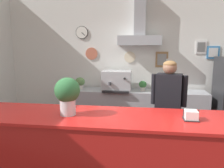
{
  "coord_description": "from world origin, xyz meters",
  "views": [
    {
      "loc": [
        0.28,
        -2.37,
        1.78
      ],
      "look_at": [
        -0.16,
        0.8,
        1.24
      ],
      "focal_mm": 34.44,
      "sensor_mm": 36.0,
      "label": 1
    }
  ],
  "objects_px": {
    "shop_worker": "(168,108)",
    "napkin_holder": "(191,116)",
    "espresso_machine": "(117,81)",
    "potted_thyme": "(143,85)",
    "potted_basil": "(80,82)",
    "basil_vase": "(67,94)",
    "potted_oregano": "(161,85)"
  },
  "relations": [
    {
      "from": "potted_thyme",
      "to": "napkin_holder",
      "type": "bearing_deg",
      "value": -79.21
    },
    {
      "from": "shop_worker",
      "to": "napkin_holder",
      "type": "height_order",
      "value": "shop_worker"
    },
    {
      "from": "potted_thyme",
      "to": "napkin_holder",
      "type": "distance_m",
      "value": 2.44
    },
    {
      "from": "espresso_machine",
      "to": "potted_oregano",
      "type": "relative_size",
      "value": 2.44
    },
    {
      "from": "shop_worker",
      "to": "napkin_holder",
      "type": "relative_size",
      "value": 10.8
    },
    {
      "from": "shop_worker",
      "to": "napkin_holder",
      "type": "xyz_separation_m",
      "value": [
        0.07,
        -1.16,
        0.26
      ]
    },
    {
      "from": "potted_thyme",
      "to": "napkin_holder",
      "type": "relative_size",
      "value": 1.42
    },
    {
      "from": "potted_thyme",
      "to": "potted_basil",
      "type": "relative_size",
      "value": 0.82
    },
    {
      "from": "potted_oregano",
      "to": "shop_worker",
      "type": "bearing_deg",
      "value": -90.29
    },
    {
      "from": "shop_worker",
      "to": "basil_vase",
      "type": "relative_size",
      "value": 4.05
    },
    {
      "from": "shop_worker",
      "to": "espresso_machine",
      "type": "xyz_separation_m",
      "value": [
        -0.93,
        1.23,
        0.22
      ]
    },
    {
      "from": "potted_basil",
      "to": "napkin_holder",
      "type": "height_order",
      "value": "napkin_holder"
    },
    {
      "from": "napkin_holder",
      "to": "basil_vase",
      "type": "relative_size",
      "value": 0.37
    },
    {
      "from": "potted_oregano",
      "to": "basil_vase",
      "type": "relative_size",
      "value": 0.62
    },
    {
      "from": "espresso_machine",
      "to": "potted_oregano",
      "type": "distance_m",
      "value": 0.94
    },
    {
      "from": "espresso_machine",
      "to": "potted_thyme",
      "type": "distance_m",
      "value": 0.55
    },
    {
      "from": "potted_basil",
      "to": "basil_vase",
      "type": "relative_size",
      "value": 0.65
    },
    {
      "from": "shop_worker",
      "to": "potted_oregano",
      "type": "xyz_separation_m",
      "value": [
        0.01,
        1.27,
        0.15
      ]
    },
    {
      "from": "espresso_machine",
      "to": "potted_thyme",
      "type": "relative_size",
      "value": 2.83
    },
    {
      "from": "espresso_machine",
      "to": "potted_oregano",
      "type": "xyz_separation_m",
      "value": [
        0.93,
        0.04,
        -0.07
      ]
    },
    {
      "from": "potted_basil",
      "to": "espresso_machine",
      "type": "bearing_deg",
      "value": -2.33
    },
    {
      "from": "napkin_holder",
      "to": "potted_thyme",
      "type": "bearing_deg",
      "value": 100.79
    },
    {
      "from": "potted_basil",
      "to": "napkin_holder",
      "type": "relative_size",
      "value": 1.74
    },
    {
      "from": "napkin_holder",
      "to": "basil_vase",
      "type": "xyz_separation_m",
      "value": [
        -1.24,
        -0.01,
        0.18
      ]
    },
    {
      "from": "potted_basil",
      "to": "basil_vase",
      "type": "bearing_deg",
      "value": -76.52
    },
    {
      "from": "potted_thyme",
      "to": "espresso_machine",
      "type": "bearing_deg",
      "value": -178.46
    },
    {
      "from": "napkin_holder",
      "to": "basil_vase",
      "type": "bearing_deg",
      "value": -179.53
    },
    {
      "from": "shop_worker",
      "to": "potted_basil",
      "type": "xyz_separation_m",
      "value": [
        -1.75,
        1.26,
        0.15
      ]
    },
    {
      "from": "potted_oregano",
      "to": "espresso_machine",
      "type": "bearing_deg",
      "value": -177.54
    },
    {
      "from": "shop_worker",
      "to": "potted_thyme",
      "type": "relative_size",
      "value": 7.59
    },
    {
      "from": "potted_basil",
      "to": "potted_oregano",
      "type": "height_order",
      "value": "potted_basil"
    },
    {
      "from": "potted_oregano",
      "to": "basil_vase",
      "type": "bearing_deg",
      "value": -115.75
    }
  ]
}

